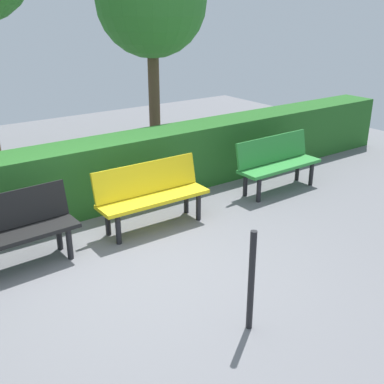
{
  "coord_description": "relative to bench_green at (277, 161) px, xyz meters",
  "views": [
    {
      "loc": [
        2.15,
        4.17,
        2.79
      ],
      "look_at": [
        -1.14,
        -0.39,
        0.55
      ],
      "focal_mm": 43.8,
      "sensor_mm": 36.0,
      "label": 1
    }
  ],
  "objects": [
    {
      "name": "ground_plane",
      "position": [
        3.14,
        0.83,
        -0.48
      ],
      "size": [
        16.0,
        16.0,
        0.0
      ],
      "primitive_type": "plane",
      "color": "slate"
    },
    {
      "name": "bench_green",
      "position": [
        0.0,
        0.0,
        0.0
      ],
      "size": [
        1.51,
        0.48,
        0.86
      ],
      "rotation": [
        0.0,
        0.0,
        0.01
      ],
      "color": "#2D8C38",
      "rests_on": "ground_plane"
    },
    {
      "name": "bench_yellow",
      "position": [
        2.34,
        -0.02,
        0.0
      ],
      "size": [
        1.54,
        0.48,
        0.86
      ],
      "rotation": [
        0.0,
        0.0,
        -0.01
      ],
      "color": "yellow",
      "rests_on": "ground_plane"
    },
    {
      "name": "bench_black",
      "position": [
        4.17,
        -0.0,
        -0.0
      ],
      "size": [
        1.44,
        0.52,
        0.86
      ],
      "rotation": [
        0.0,
        0.0,
        0.04
      ],
      "color": "black",
      "rests_on": "ground_plane"
    },
    {
      "name": "hedge_row",
      "position": [
        2.2,
        -1.03,
        0.01
      ],
      "size": [
        11.36,
        0.68,
        0.99
      ],
      "primitive_type": "cube",
      "color": "#266023",
      "rests_on": "ground_plane"
    },
    {
      "name": "tree_near",
      "position": [
        0.46,
        -2.97,
        2.38
      ],
      "size": [
        2.07,
        2.07,
        3.92
      ],
      "color": "brown",
      "rests_on": "ground_plane"
    },
    {
      "name": "railing_post_mid",
      "position": [
        2.76,
        2.39,
        0.02
      ],
      "size": [
        0.06,
        0.06,
        1.0
      ],
      "primitive_type": "cylinder",
      "color": "black",
      "rests_on": "ground_plane"
    }
  ]
}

